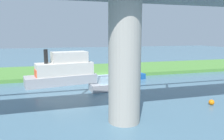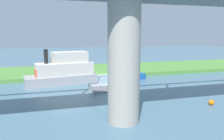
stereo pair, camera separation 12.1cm
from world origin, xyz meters
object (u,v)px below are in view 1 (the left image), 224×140
mooring_post (74,72)px  person_on_bank (79,69)px  motorboat_white (63,71)px  houseboat_blue (111,85)px  skiff_small (127,76)px  marker_buoy (211,102)px  bridge_pylon (125,63)px

mooring_post → person_on_bank: bearing=-120.6°
person_on_bank → motorboat_white: motorboat_white is taller
houseboat_blue → mooring_post: bearing=-66.0°
houseboat_blue → skiff_small: (-3.71, -4.85, -0.02)m
person_on_bank → marker_buoy: (-9.79, 17.07, -0.95)m
motorboat_white → marker_buoy: bearing=134.7°
skiff_small → marker_buoy: 13.16m
bridge_pylon → person_on_bank: bridge_pylon is taller
houseboat_blue → bridge_pylon: bearing=80.5°
person_on_bank → houseboat_blue: person_on_bank is taller
person_on_bank → mooring_post: size_ratio=1.59×
houseboat_blue → skiff_small: bearing=-127.4°
houseboat_blue → person_on_bank: bearing=-75.2°
bridge_pylon → mooring_post: bridge_pylon is taller
motorboat_white → skiff_small: (-8.78, -0.09, -1.09)m
mooring_post → houseboat_blue: (-3.41, 7.66, -0.33)m
motorboat_white → mooring_post: bearing=-119.8°
bridge_pylon → skiff_small: (-5.25, -14.01, -3.78)m
marker_buoy → bridge_pylon: bearing=8.8°
marker_buoy → houseboat_blue: bearing=-46.7°
bridge_pylon → mooring_post: (1.87, -16.82, -3.43)m
person_on_bank → motorboat_white: (2.62, 4.52, 0.48)m
person_on_bank → motorboat_white: bearing=59.9°
person_on_bank → skiff_small: 7.61m
mooring_post → houseboat_blue: houseboat_blue is taller
bridge_pylon → houseboat_blue: bearing=-99.5°
bridge_pylon → person_on_bank: 18.73m
motorboat_white → houseboat_blue: motorboat_white is taller
mooring_post → motorboat_white: size_ratio=0.09×
person_on_bank → houseboat_blue: 9.62m
skiff_small → houseboat_blue: bearing=52.6°
mooring_post → bridge_pylon: bearing=96.3°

